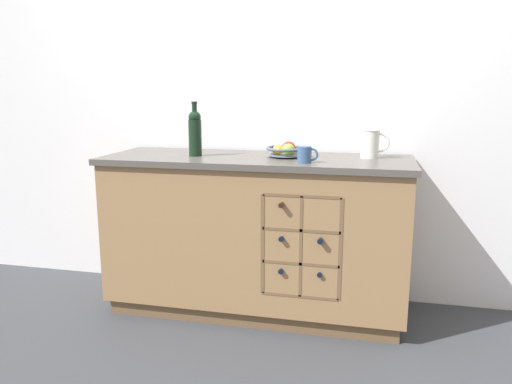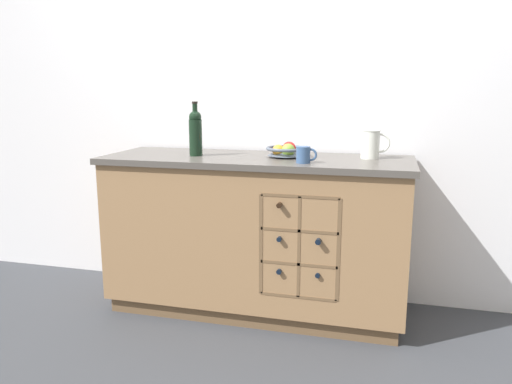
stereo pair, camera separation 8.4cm
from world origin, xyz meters
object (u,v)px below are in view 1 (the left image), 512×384
(fruit_bowl, at_px, (286,150))
(standing_wine_bottle, at_px, (195,132))
(ceramic_mug, at_px, (305,155))
(white_pitcher, at_px, (371,143))

(fruit_bowl, relative_size, standing_wine_bottle, 0.74)
(standing_wine_bottle, bearing_deg, fruit_bowl, 7.73)
(fruit_bowl, xyz_separation_m, ceramic_mug, (0.14, -0.20, 0.00))
(fruit_bowl, distance_m, white_pitcher, 0.47)
(fruit_bowl, relative_size, ceramic_mug, 2.09)
(fruit_bowl, xyz_separation_m, standing_wine_bottle, (-0.52, -0.07, 0.10))
(ceramic_mug, bearing_deg, standing_wine_bottle, 168.52)
(fruit_bowl, distance_m, standing_wine_bottle, 0.54)
(ceramic_mug, height_order, standing_wine_bottle, standing_wine_bottle)
(white_pitcher, height_order, standing_wine_bottle, standing_wine_bottle)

